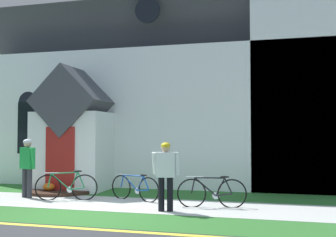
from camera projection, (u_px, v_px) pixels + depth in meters
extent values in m
plane|color=#333335|center=(140.00, 191.00, 13.25)|extent=(140.00, 140.00, 0.00)
cube|color=#B7B5AD|center=(114.00, 204.00, 10.83)|extent=(32.00, 2.14, 0.01)
cube|color=#2D6628|center=(83.00, 218.00, 9.03)|extent=(32.00, 1.57, 0.01)
cube|color=#2D6628|center=(138.00, 193.00, 12.79)|extent=(24.00, 1.92, 0.01)
cube|color=yellow|center=(62.00, 227.00, 8.13)|extent=(28.00, 0.16, 0.01)
cube|color=white|center=(181.00, 121.00, 18.92)|extent=(13.34, 10.56, 4.90)
cube|color=#424247|center=(181.00, 32.00, 19.08)|extent=(13.84, 10.75, 10.75)
cube|color=white|center=(298.00, 15.00, 14.23)|extent=(3.20, 3.20, 12.14)
cube|color=white|center=(72.00, 151.00, 13.60)|extent=(2.40, 1.60, 2.60)
cube|color=#424247|center=(73.00, 102.00, 13.66)|extent=(2.40, 1.80, 2.40)
cube|color=maroon|center=(60.00, 160.00, 12.79)|extent=(1.00, 0.06, 2.10)
cube|color=black|center=(27.00, 128.00, 14.94)|extent=(0.76, 0.06, 1.90)
cone|color=black|center=(27.00, 102.00, 14.97)|extent=(0.80, 0.06, 0.80)
cylinder|color=black|center=(147.00, 10.00, 13.92)|extent=(0.90, 0.06, 0.90)
cube|color=#474C56|center=(45.00, 178.00, 13.59)|extent=(0.12, 0.12, 0.77)
cube|color=#474C56|center=(90.00, 179.00, 13.22)|extent=(0.12, 0.12, 0.77)
cube|color=white|center=(68.00, 150.00, 13.44)|extent=(1.96, 0.12, 1.16)
cube|color=#474C56|center=(68.00, 131.00, 13.47)|extent=(2.08, 0.17, 0.12)
cube|color=black|center=(67.00, 146.00, 13.40)|extent=(1.57, 0.05, 0.16)
cylinder|color=#382319|center=(61.00, 191.00, 12.98)|extent=(2.22, 2.22, 0.10)
ellipsoid|color=orange|center=(70.00, 186.00, 12.87)|extent=(0.36, 0.36, 0.24)
ellipsoid|color=orange|center=(59.00, 184.00, 13.30)|extent=(0.36, 0.36, 0.24)
ellipsoid|color=orange|center=(49.00, 187.00, 12.62)|extent=(0.36, 0.36, 0.24)
torus|color=black|center=(84.00, 188.00, 11.45)|extent=(0.73, 0.25, 0.75)
torus|color=black|center=(48.00, 188.00, 11.41)|extent=(0.73, 0.25, 0.75)
cylinder|color=#19723F|center=(60.00, 182.00, 11.43)|extent=(0.54, 0.19, 0.48)
cylinder|color=#19723F|center=(65.00, 173.00, 11.44)|extent=(0.74, 0.25, 0.07)
cylinder|color=#19723F|center=(74.00, 181.00, 11.44)|extent=(0.26, 0.11, 0.50)
cylinder|color=#19723F|center=(77.00, 189.00, 11.44)|extent=(0.41, 0.15, 0.09)
cylinder|color=#19723F|center=(81.00, 180.00, 11.45)|extent=(0.22, 0.10, 0.45)
cylinder|color=#19723F|center=(49.00, 181.00, 11.42)|extent=(0.12, 0.07, 0.40)
ellipsoid|color=black|center=(78.00, 171.00, 11.46)|extent=(0.25, 0.15, 0.05)
cylinder|color=silver|center=(51.00, 173.00, 11.43)|extent=(0.43, 0.15, 0.03)
cylinder|color=silver|center=(70.00, 189.00, 11.43)|extent=(0.18, 0.07, 0.18)
torus|color=black|center=(149.00, 190.00, 11.09)|extent=(0.68, 0.28, 0.71)
torus|color=black|center=(121.00, 187.00, 11.66)|extent=(0.68, 0.28, 0.71)
cylinder|color=#194CA5|center=(130.00, 183.00, 11.47)|extent=(0.52, 0.22, 0.43)
cylinder|color=#194CA5|center=(133.00, 176.00, 11.41)|extent=(0.71, 0.29, 0.05)
cylinder|color=#194CA5|center=(140.00, 183.00, 11.26)|extent=(0.25, 0.12, 0.43)
cylinder|color=#194CA5|center=(143.00, 190.00, 11.20)|extent=(0.39, 0.17, 0.09)
cylinder|color=#194CA5|center=(146.00, 183.00, 11.15)|extent=(0.21, 0.11, 0.38)
cylinder|color=#194CA5|center=(122.00, 181.00, 11.64)|extent=(0.12, 0.07, 0.36)
ellipsoid|color=black|center=(144.00, 175.00, 11.20)|extent=(0.25, 0.16, 0.05)
cylinder|color=silver|center=(123.00, 174.00, 11.62)|extent=(0.42, 0.18, 0.03)
cylinder|color=silver|center=(137.00, 191.00, 11.31)|extent=(0.18, 0.08, 0.18)
torus|color=black|center=(232.00, 194.00, 10.25)|extent=(0.74, 0.17, 0.75)
torus|color=black|center=(192.00, 193.00, 10.32)|extent=(0.74, 0.17, 0.75)
cylinder|color=black|center=(205.00, 187.00, 10.30)|extent=(0.55, 0.14, 0.48)
cylinder|color=black|center=(210.00, 178.00, 10.30)|extent=(0.75, 0.18, 0.04)
cylinder|color=black|center=(220.00, 187.00, 10.28)|extent=(0.26, 0.08, 0.47)
cylinder|color=black|center=(224.00, 195.00, 10.26)|extent=(0.42, 0.11, 0.09)
cylinder|color=black|center=(228.00, 186.00, 10.26)|extent=(0.22, 0.08, 0.41)
cylinder|color=black|center=(193.00, 185.00, 10.32)|extent=(0.12, 0.06, 0.41)
ellipsoid|color=black|center=(225.00, 177.00, 10.28)|extent=(0.25, 0.12, 0.05)
cylinder|color=silver|center=(195.00, 177.00, 10.33)|extent=(0.44, 0.11, 0.03)
cylinder|color=silver|center=(216.00, 196.00, 10.28)|extent=(0.18, 0.05, 0.18)
cylinder|color=black|center=(161.00, 194.00, 9.78)|extent=(0.15, 0.15, 0.83)
cylinder|color=black|center=(170.00, 194.00, 9.76)|extent=(0.15, 0.15, 0.83)
cube|color=silver|center=(166.00, 165.00, 9.79)|extent=(0.49, 0.28, 0.61)
sphere|color=tan|center=(166.00, 148.00, 9.81)|extent=(0.21, 0.21, 0.21)
ellipsoid|color=gold|center=(166.00, 145.00, 9.81)|extent=(0.27, 0.30, 0.15)
cylinder|color=silver|center=(154.00, 163.00, 9.86)|extent=(0.09, 0.20, 0.55)
cylinder|color=silver|center=(177.00, 164.00, 9.73)|extent=(0.09, 0.11, 0.55)
cylinder|color=#2D2D33|center=(25.00, 183.00, 11.90)|extent=(0.15, 0.15, 0.86)
cylinder|color=#2D2D33|center=(29.00, 184.00, 11.77)|extent=(0.15, 0.15, 0.86)
cube|color=green|center=(27.00, 158.00, 11.87)|extent=(0.52, 0.36, 0.62)
sphere|color=tan|center=(28.00, 144.00, 11.88)|extent=(0.22, 0.22, 0.22)
ellipsoid|color=silver|center=(28.00, 142.00, 11.88)|extent=(0.32, 0.34, 0.15)
cylinder|color=green|center=(23.00, 157.00, 12.07)|extent=(0.09, 0.24, 0.56)
cylinder|color=green|center=(32.00, 157.00, 11.66)|extent=(0.09, 0.20, 0.57)
cylinder|color=#3D2D1E|center=(334.00, 148.00, 17.43)|extent=(0.26, 0.26, 2.54)
cone|color=#195623|center=(332.00, 47.00, 17.60)|extent=(3.12, 3.12, 6.26)
ellipsoid|color=#847A5B|center=(235.00, 143.00, 77.12)|extent=(73.42, 48.00, 19.46)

